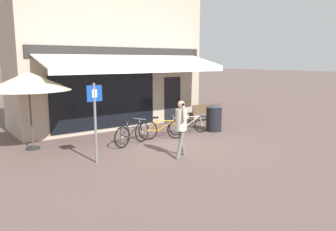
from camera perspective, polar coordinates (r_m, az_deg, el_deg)
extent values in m
plane|color=brown|center=(11.59, 0.05, -4.66)|extent=(160.00, 160.00, 0.00)
cube|color=tan|center=(14.93, -10.45, 10.25)|extent=(8.16, 3.00, 6.13)
cube|color=black|center=(13.27, -10.77, 2.48)|extent=(4.49, 0.04, 2.20)
cube|color=black|center=(15.05, 0.77, 2.70)|extent=(0.90, 0.04, 2.10)
cube|color=#282623|center=(13.59, -7.56, 10.78)|extent=(7.75, 0.06, 0.44)
cube|color=white|center=(12.77, -5.42, 9.45)|extent=(7.34, 1.95, 0.50)
cube|color=white|center=(11.96, -2.95, 7.91)|extent=(7.34, 0.03, 0.20)
cylinder|color=#47494F|center=(12.06, -1.62, -1.42)|extent=(3.25, 0.04, 0.04)
cylinder|color=#47494F|center=(11.31, -8.18, -3.68)|extent=(0.04, 0.04, 0.55)
cylinder|color=#47494F|center=(13.07, 4.06, -1.81)|extent=(0.04, 0.04, 0.55)
torus|color=black|center=(11.60, -4.54, -2.84)|extent=(0.70, 0.27, 0.72)
cylinder|color=#9E9EA3|center=(11.60, -4.54, -2.84)|extent=(0.09, 0.08, 0.07)
torus|color=black|center=(10.87, -7.99, -3.76)|extent=(0.70, 0.27, 0.72)
cylinder|color=#9E9EA3|center=(10.87, -7.99, -3.76)|extent=(0.09, 0.08, 0.07)
cylinder|color=black|center=(11.28, -5.82, -2.38)|extent=(0.55, 0.21, 0.38)
cylinder|color=black|center=(11.22, -5.98, -1.48)|extent=(0.60, 0.22, 0.05)
cylinder|color=black|center=(11.06, -6.89, -2.61)|extent=(0.11, 0.06, 0.38)
cylinder|color=black|center=(10.99, -7.35, -3.64)|extent=(0.35, 0.14, 0.05)
cylinder|color=black|center=(10.93, -7.52, -2.72)|extent=(0.30, 0.13, 0.38)
cylinder|color=black|center=(11.53, -4.74, -2.07)|extent=(0.15, 0.07, 0.35)
cylinder|color=#9E9EA3|center=(10.97, -7.12, -1.44)|extent=(0.06, 0.04, 0.11)
cube|color=black|center=(10.95, -7.18, -1.09)|extent=(0.26, 0.17, 0.05)
cylinder|color=#9E9EA3|center=(11.44, -4.96, -0.94)|extent=(0.03, 0.04, 0.14)
cylinder|color=#9E9EA3|center=(11.43, -4.97, -0.59)|extent=(0.18, 0.50, 0.03)
torus|color=black|center=(12.03, 1.50, -2.41)|extent=(0.66, 0.38, 0.70)
cylinder|color=#9E9EA3|center=(12.03, 1.50, -2.41)|extent=(0.09, 0.09, 0.07)
torus|color=black|center=(11.86, -3.50, -2.60)|extent=(0.66, 0.38, 0.70)
cylinder|color=#9E9EA3|center=(11.86, -3.50, -2.60)|extent=(0.09, 0.09, 0.07)
cylinder|color=orange|center=(11.92, -0.38, -1.76)|extent=(0.53, 0.31, 0.38)
cylinder|color=orange|center=(11.87, -0.56, -0.91)|extent=(0.60, 0.32, 0.05)
cylinder|color=orange|center=(11.86, -1.92, -1.77)|extent=(0.12, 0.06, 0.37)
cylinder|color=orange|center=(11.89, -2.61, -2.61)|extent=(0.35, 0.19, 0.05)
cylinder|color=orange|center=(11.84, -2.80, -1.76)|extent=(0.29, 0.18, 0.37)
cylinder|color=orange|center=(11.98, 1.24, -1.66)|extent=(0.15, 0.08, 0.34)
cylinder|color=#9E9EA3|center=(11.80, -2.18, -0.69)|extent=(0.06, 0.04, 0.11)
cube|color=black|center=(11.78, -2.25, -0.36)|extent=(0.26, 0.20, 0.05)
cylinder|color=#9E9EA3|center=(11.91, 0.98, -0.57)|extent=(0.04, 0.04, 0.14)
cylinder|color=#9E9EA3|center=(11.90, 0.98, -0.24)|extent=(0.25, 0.48, 0.05)
torus|color=black|center=(13.13, 5.92, -1.47)|extent=(0.70, 0.24, 0.70)
cylinder|color=#9E9EA3|center=(13.13, 5.92, -1.47)|extent=(0.08, 0.08, 0.08)
torus|color=black|center=(12.59, 1.58, -1.90)|extent=(0.70, 0.24, 0.70)
cylinder|color=#9E9EA3|center=(12.59, 1.58, -1.90)|extent=(0.08, 0.08, 0.08)
cylinder|color=#BCB7B2|center=(12.87, 4.36, -0.97)|extent=(0.61, 0.19, 0.37)
cylinder|color=#BCB7B2|center=(12.80, 4.25, -0.22)|extent=(0.68, 0.16, 0.05)
cylinder|color=#BCB7B2|center=(12.70, 3.02, -1.06)|extent=(0.13, 0.06, 0.37)
cylinder|color=#BCB7B2|center=(12.68, 2.37, -1.86)|extent=(0.39, 0.11, 0.05)
cylinder|color=#BCB7B2|center=(12.61, 2.24, -1.10)|extent=(0.33, 0.13, 0.36)
cylinder|color=#BCB7B2|center=(13.05, 5.74, -0.81)|extent=(0.16, 0.05, 0.34)
cylinder|color=#9E9EA3|center=(12.61, 2.85, -0.08)|extent=(0.06, 0.03, 0.11)
cube|color=black|center=(12.59, 2.81, 0.22)|extent=(0.26, 0.15, 0.06)
cylinder|color=#9E9EA3|center=(12.96, 5.58, 0.16)|extent=(0.03, 0.04, 0.14)
cylinder|color=#9E9EA3|center=(12.94, 5.60, 0.46)|extent=(0.12, 0.51, 0.08)
cylinder|color=slate|center=(9.61, 2.15, -5.17)|extent=(0.35, 0.14, 0.84)
cylinder|color=slate|center=(9.90, 2.38, -4.74)|extent=(0.35, 0.14, 0.84)
cylinder|color=beige|center=(9.60, 2.29, -0.76)|extent=(0.37, 0.37, 0.64)
sphere|color=tan|center=(9.52, 2.31, 1.96)|extent=(0.21, 0.21, 0.21)
cylinder|color=beige|center=(9.80, 1.89, -0.55)|extent=(0.29, 0.18, 0.57)
cylinder|color=beige|center=(9.40, 2.94, -0.07)|extent=(0.21, 0.19, 0.28)
cylinder|color=tan|center=(9.37, 2.78, 0.42)|extent=(0.12, 0.18, 0.43)
cube|color=black|center=(9.38, 2.68, 1.71)|extent=(0.03, 0.07, 0.14)
cylinder|color=black|center=(13.44, 7.99, -0.62)|extent=(0.62, 0.62, 0.99)
cone|color=#33353A|center=(13.35, 8.05, 1.73)|extent=(0.64, 0.64, 0.12)
cylinder|color=slate|center=(9.26, -12.54, -1.40)|extent=(0.07, 0.07, 2.24)
cube|color=#14429E|center=(9.14, -12.70, 3.78)|extent=(0.44, 0.02, 0.44)
cube|color=white|center=(9.12, -12.67, 3.77)|extent=(0.14, 0.01, 0.22)
cylinder|color=#4C3D2D|center=(11.33, -22.83, 0.59)|extent=(0.05, 0.05, 2.46)
cone|color=beige|center=(11.23, -23.15, 5.55)|extent=(2.62, 2.62, 0.59)
cylinder|color=#262628|center=(11.56, -22.44, -5.28)|extent=(0.44, 0.44, 0.06)
cube|color=brown|center=(15.33, 6.41, 0.51)|extent=(1.64, 0.63, 0.06)
cube|color=brown|center=(15.15, 6.85, 1.23)|extent=(1.59, 0.25, 0.40)
cube|color=brown|center=(14.96, 4.16, -0.55)|extent=(0.12, 0.36, 0.45)
cube|color=brown|center=(15.80, 8.51, -0.09)|extent=(0.12, 0.36, 0.45)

